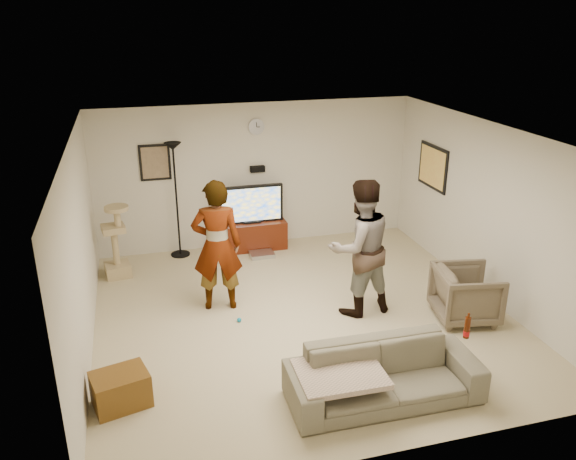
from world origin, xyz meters
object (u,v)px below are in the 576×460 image
object	(u,v)px
sofa	(384,375)
side_table	(121,389)
armchair	(466,294)
tv	(251,204)
person_left	(217,246)
person_right	(360,248)
tv_stand	(252,235)
floor_lamp	(177,201)
beer_bottle	(467,328)
cat_tree	(115,241)

from	to	relation	value
sofa	side_table	size ratio (longest dim) A/B	3.63
armchair	tv	bearing A→B (deg)	45.96
person_left	tv	bearing A→B (deg)	-106.06
person_right	sofa	distance (m)	2.05
sofa	side_table	bearing A→B (deg)	167.69
armchair	side_table	bearing A→B (deg)	108.75
tv	sofa	xyz separation A→B (m)	(0.48, -4.47, -0.52)
tv_stand	floor_lamp	xyz separation A→B (m)	(-1.25, 0.04, 0.73)
sofa	armchair	distance (m)	2.20
tv_stand	beer_bottle	world-z (taller)	beer_bottle
floor_lamp	person_right	distance (m)	3.42
person_right	armchair	bearing A→B (deg)	147.57
tv_stand	beer_bottle	size ratio (longest dim) A/B	4.73
tv_stand	floor_lamp	bearing A→B (deg)	178.05
tv	floor_lamp	size ratio (longest dim) A/B	0.57
tv	side_table	size ratio (longest dim) A/B	1.95
sofa	side_table	distance (m)	2.79
tv_stand	person_right	bearing A→B (deg)	-69.98
armchair	floor_lamp	bearing A→B (deg)	57.98
tv_stand	person_left	world-z (taller)	person_left
person_right	person_left	bearing A→B (deg)	-27.28
sofa	armchair	bearing A→B (deg)	37.10
beer_bottle	person_right	bearing A→B (deg)	104.40
floor_lamp	person_left	size ratio (longest dim) A/B	1.05
person_left	side_table	distance (m)	2.42
person_left	armchair	world-z (taller)	person_left
armchair	person_left	bearing A→B (deg)	79.29
beer_bottle	tv	bearing A→B (deg)	107.69
tv	person_left	size ratio (longest dim) A/B	0.59
tv_stand	beer_bottle	bearing A→B (deg)	-72.31
tv_stand	tv	xyz separation A→B (m)	(-0.00, 0.00, 0.57)
armchair	tv_stand	bearing A→B (deg)	45.96
tv_stand	tv	bearing A→B (deg)	180.00
beer_bottle	armchair	bearing A→B (deg)	57.23
armchair	side_table	world-z (taller)	armchair
person_left	sofa	distance (m)	2.93
tv	cat_tree	world-z (taller)	cat_tree
cat_tree	tv_stand	bearing A→B (deg)	13.06
tv	beer_bottle	size ratio (longest dim) A/B	4.42
person_left	beer_bottle	bearing A→B (deg)	140.94
person_left	side_table	world-z (taller)	person_left
person_left	sofa	world-z (taller)	person_left
floor_lamp	sofa	bearing A→B (deg)	-69.08
side_table	armchair	bearing A→B (deg)	8.19
sofa	person_right	bearing A→B (deg)	77.30
beer_bottle	side_table	distance (m)	3.76
tv_stand	armchair	world-z (taller)	armchair
floor_lamp	side_table	size ratio (longest dim) A/B	3.43
floor_lamp	person_right	bearing A→B (deg)	-50.22
tv_stand	armchair	xyz separation A→B (m)	(2.26, -3.18, 0.12)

